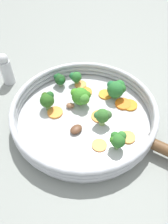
{
  "coord_description": "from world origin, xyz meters",
  "views": [
    {
      "loc": [
        0.14,
        0.35,
        0.45
      ],
      "look_at": [
        0.0,
        0.0,
        0.03
      ],
      "focal_mm": 35.0,
      "sensor_mm": 36.0,
      "label": 1
    }
  ],
  "objects_px": {
    "carrot_slice_6": "(85,92)",
    "salt_shaker": "(6,69)",
    "carrot_slice_4": "(55,112)",
    "carrot_slice_2": "(130,105)",
    "broccoli_floret_1": "(116,89)",
    "carrot_slice_3": "(98,146)",
    "carrot_slice_0": "(128,137)",
    "mushroom_piece_1": "(70,106)",
    "skillet": "(84,118)",
    "carrot_slice_7": "(81,85)",
    "mushroom_piece_2": "(82,91)",
    "broccoli_floret_2": "(103,116)",
    "broccoli_floret_0": "(118,139)",
    "carrot_slice_5": "(123,103)",
    "carrot_slice_8": "(100,116)",
    "broccoli_floret_3": "(81,96)",
    "broccoli_floret_4": "(47,100)",
    "broccoli_floret_5": "(60,79)",
    "mushroom_piece_0": "(76,129)",
    "carrot_slice_1": "(105,94)",
    "broccoli_floret_6": "(76,77)"
  },
  "relations": [
    {
      "from": "broccoli_floret_6",
      "to": "mushroom_piece_0",
      "type": "xyz_separation_m",
      "value": [
        0.06,
        0.17,
        -0.02
      ]
    },
    {
      "from": "carrot_slice_4",
      "to": "broccoli_floret_4",
      "type": "distance_m",
      "value": 0.04
    },
    {
      "from": "carrot_slice_7",
      "to": "broccoli_floret_2",
      "type": "relative_size",
      "value": 0.72
    },
    {
      "from": "carrot_slice_3",
      "to": "carrot_slice_4",
      "type": "bearing_deg",
      "value": -64.83
    },
    {
      "from": "carrot_slice_0",
      "to": "carrot_slice_1",
      "type": "height_order",
      "value": "same"
    },
    {
      "from": "carrot_slice_4",
      "to": "carrot_slice_6",
      "type": "height_order",
      "value": "carrot_slice_4"
    },
    {
      "from": "broccoli_floret_1",
      "to": "mushroom_piece_1",
      "type": "xyz_separation_m",
      "value": [
        0.13,
        -0.01,
        -0.03
      ]
    },
    {
      "from": "broccoli_floret_1",
      "to": "salt_shaker",
      "type": "xyz_separation_m",
      "value": [
        0.27,
        -0.2,
        0.0
      ]
    },
    {
      "from": "carrot_slice_0",
      "to": "mushroom_piece_2",
      "type": "height_order",
      "value": "mushroom_piece_2"
    },
    {
      "from": "broccoli_floret_1",
      "to": "carrot_slice_0",
      "type": "bearing_deg",
      "value": 75.52
    },
    {
      "from": "carrot_slice_0",
      "to": "mushroom_piece_2",
      "type": "distance_m",
      "value": 0.2
    },
    {
      "from": "carrot_slice_7",
      "to": "skillet",
      "type": "bearing_deg",
      "value": 73.56
    },
    {
      "from": "skillet",
      "to": "carrot_slice_7",
      "type": "height_order",
      "value": "carrot_slice_7"
    },
    {
      "from": "carrot_slice_8",
      "to": "broccoli_floret_0",
      "type": "relative_size",
      "value": 0.92
    },
    {
      "from": "carrot_slice_4",
      "to": "broccoli_floret_1",
      "type": "xyz_separation_m",
      "value": [
        -0.18,
        0.0,
        0.03
      ]
    },
    {
      "from": "carrot_slice_4",
      "to": "broccoli_floret_0",
      "type": "height_order",
      "value": "broccoli_floret_0"
    },
    {
      "from": "carrot_slice_1",
      "to": "carrot_slice_2",
      "type": "relative_size",
      "value": 0.93
    },
    {
      "from": "mushroom_piece_2",
      "to": "carrot_slice_8",
      "type": "bearing_deg",
      "value": 96.3
    },
    {
      "from": "carrot_slice_5",
      "to": "broccoli_floret_2",
      "type": "height_order",
      "value": "broccoli_floret_2"
    },
    {
      "from": "carrot_slice_1",
      "to": "broccoli_floret_1",
      "type": "bearing_deg",
      "value": 140.01
    },
    {
      "from": "carrot_slice_8",
      "to": "mushroom_piece_0",
      "type": "height_order",
      "value": "mushroom_piece_0"
    },
    {
      "from": "carrot_slice_3",
      "to": "broccoli_floret_4",
      "type": "bearing_deg",
      "value": -64.97
    },
    {
      "from": "mushroom_piece_0",
      "to": "carrot_slice_1",
      "type": "bearing_deg",
      "value": -143.0
    },
    {
      "from": "broccoli_floret_3",
      "to": "skillet",
      "type": "bearing_deg",
      "value": 79.28
    },
    {
      "from": "broccoli_floret_0",
      "to": "broccoli_floret_1",
      "type": "height_order",
      "value": "broccoli_floret_1"
    },
    {
      "from": "skillet",
      "to": "mushroom_piece_1",
      "type": "xyz_separation_m",
      "value": [
        0.02,
        -0.04,
        0.02
      ]
    },
    {
      "from": "carrot_slice_3",
      "to": "broccoli_floret_5",
      "type": "relative_size",
      "value": 0.88
    },
    {
      "from": "carrot_slice_4",
      "to": "mushroom_piece_2",
      "type": "bearing_deg",
      "value": -152.32
    },
    {
      "from": "carrot_slice_0",
      "to": "broccoli_floret_1",
      "type": "relative_size",
      "value": 0.68
    },
    {
      "from": "salt_shaker",
      "to": "carrot_slice_3",
      "type": "bearing_deg",
      "value": 115.53
    },
    {
      "from": "broccoli_floret_4",
      "to": "broccoli_floret_6",
      "type": "bearing_deg",
      "value": -146.72
    },
    {
      "from": "broccoli_floret_1",
      "to": "mushroom_piece_1",
      "type": "distance_m",
      "value": 0.13
    },
    {
      "from": "broccoli_floret_3",
      "to": "carrot_slice_8",
      "type": "bearing_deg",
      "value": 116.08
    },
    {
      "from": "carrot_slice_5",
      "to": "carrot_slice_3",
      "type": "bearing_deg",
      "value": 40.32
    },
    {
      "from": "skillet",
      "to": "broccoli_floret_0",
      "type": "bearing_deg",
      "value": 106.8
    },
    {
      "from": "carrot_slice_2",
      "to": "carrot_slice_3",
      "type": "height_order",
      "value": "carrot_slice_2"
    },
    {
      "from": "broccoli_floret_0",
      "to": "mushroom_piece_2",
      "type": "relative_size",
      "value": 1.4
    },
    {
      "from": "carrot_slice_7",
      "to": "broccoli_floret_0",
      "type": "bearing_deg",
      "value": 90.22
    },
    {
      "from": "carrot_slice_6",
      "to": "salt_shaker",
      "type": "relative_size",
      "value": 0.42
    },
    {
      "from": "carrot_slice_4",
      "to": "carrot_slice_2",
      "type": "bearing_deg",
      "value": 166.61
    },
    {
      "from": "carrot_slice_2",
      "to": "carrot_slice_7",
      "type": "xyz_separation_m",
      "value": [
        0.1,
        -0.13,
        0.0
      ]
    },
    {
      "from": "carrot_slice_3",
      "to": "broccoli_floret_6",
      "type": "relative_size",
      "value": 0.86
    },
    {
      "from": "carrot_slice_2",
      "to": "broccoli_floret_2",
      "type": "bearing_deg",
      "value": 17.77
    },
    {
      "from": "broccoli_floret_5",
      "to": "carrot_slice_3",
      "type": "bearing_deg",
      "value": 94.36
    },
    {
      "from": "broccoli_floret_2",
      "to": "broccoli_floret_5",
      "type": "distance_m",
      "value": 0.19
    },
    {
      "from": "broccoli_floret_1",
      "to": "broccoli_floret_4",
      "type": "relative_size",
      "value": 1.11
    },
    {
      "from": "salt_shaker",
      "to": "broccoli_floret_4",
      "type": "bearing_deg",
      "value": 116.0
    },
    {
      "from": "skillet",
      "to": "carrot_slice_3",
      "type": "xyz_separation_m",
      "value": [
        0.0,
        0.1,
        0.01
      ]
    },
    {
      "from": "mushroom_piece_1",
      "to": "carrot_slice_3",
      "type": "bearing_deg",
      "value": 97.85
    },
    {
      "from": "carrot_slice_0",
      "to": "carrot_slice_2",
      "type": "xyz_separation_m",
      "value": [
        -0.06,
        -0.09,
        -0.0
      ]
    }
  ]
}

